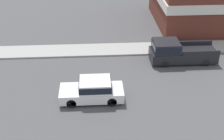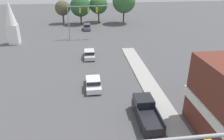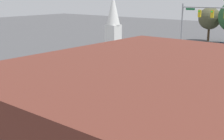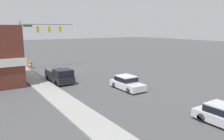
% 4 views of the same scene
% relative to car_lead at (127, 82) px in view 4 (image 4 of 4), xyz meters
% --- Properties ---
extents(ground_plane, '(200.00, 200.00, 0.00)m').
position_rel_car_lead_xyz_m(ground_plane, '(1.86, -14.70, -0.80)').
color(ground_plane, '#4C4C4F').
extents(sidewalk_curb, '(2.40, 60.00, 0.14)m').
position_rel_car_lead_xyz_m(sidewalk_curb, '(7.56, -14.70, -0.73)').
color(sidewalk_curb, '#9E9E99').
rests_on(sidewalk_curb, ground).
extents(near_signal_assembly, '(9.04, 0.49, 7.96)m').
position_rel_car_lead_xyz_m(near_signal_assembly, '(4.34, -18.50, 5.15)').
color(near_signal_assembly, gray).
rests_on(near_signal_assembly, ground).
extents(car_lead, '(1.90, 4.37, 1.53)m').
position_rel_car_lead_xyz_m(car_lead, '(0.00, 0.00, 0.00)').
color(car_lead, black).
rests_on(car_lead, ground).
extents(pickup_truck_parked, '(2.06, 5.49, 1.87)m').
position_rel_car_lead_xyz_m(pickup_truck_parked, '(5.13, -7.07, 0.12)').
color(pickup_truck_parked, black).
rests_on(pickup_truck_parked, ground).
extents(construction_barrel, '(0.65, 0.65, 1.05)m').
position_rel_car_lead_xyz_m(construction_barrel, '(5.76, -20.14, -0.26)').
color(construction_barrel, orange).
rests_on(construction_barrel, ground).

